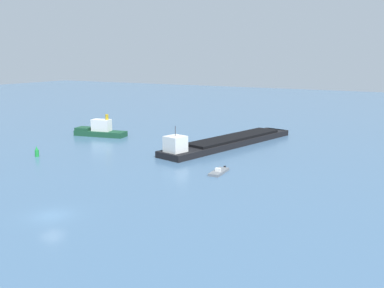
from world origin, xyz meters
The scene contains 5 objects.
ground_plane centered at (0.00, 0.00, 0.00)m, with size 400.00×400.00×0.00m, color #476B8E.
tugboat centered at (-28.60, 40.94, 1.26)m, with size 12.26×5.61×4.97m.
fishing_skiff centered at (8.61, 25.61, 0.22)m, with size 2.03×5.11×0.89m.
cargo_barge centered at (1.08, 45.07, 0.90)m, with size 14.03×35.80×5.76m.
channel_buoy_green centered at (-24.71, 19.75, 0.81)m, with size 0.70×0.70×1.90m.
Camera 1 is at (36.54, -32.64, 17.77)m, focal length 40.57 mm.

